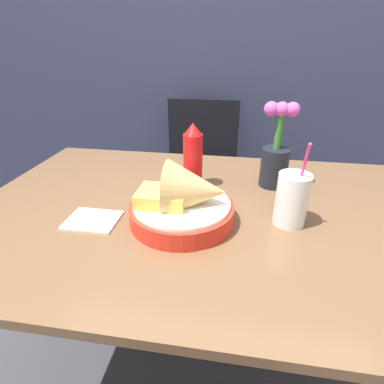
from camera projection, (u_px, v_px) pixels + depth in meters
The scene contains 9 objects.
ground_plane at pixel (197, 372), 1.19m from camera, with size 12.00×12.00×0.00m, color #38383D.
wall_window at pixel (229, 14), 1.57m from camera, with size 7.00×0.06×2.60m.
dining_table at pixel (199, 235), 0.89m from camera, with size 1.30×0.86×0.76m.
chair_far_window at pixel (201, 166), 1.72m from camera, with size 0.40×0.40×0.89m.
food_basket at pixel (186, 202), 0.76m from camera, with size 0.27×0.27×0.17m.
ketchup_bottle at pixel (193, 157), 0.93m from camera, with size 0.06×0.06×0.21m.
drink_cup at pixel (291, 201), 0.75m from camera, with size 0.08×0.08×0.22m.
flower_vase at pixel (276, 155), 0.93m from camera, with size 0.10×0.09×0.27m.
napkin at pixel (93, 220), 0.78m from camera, with size 0.13×0.11×0.01m.
Camera 1 is at (0.09, -0.73, 1.18)m, focal length 28.00 mm.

